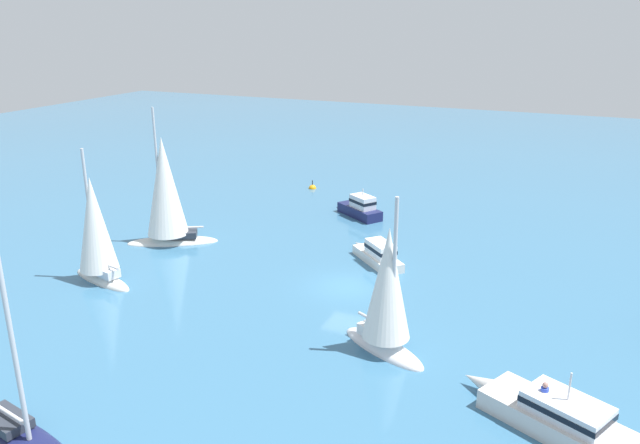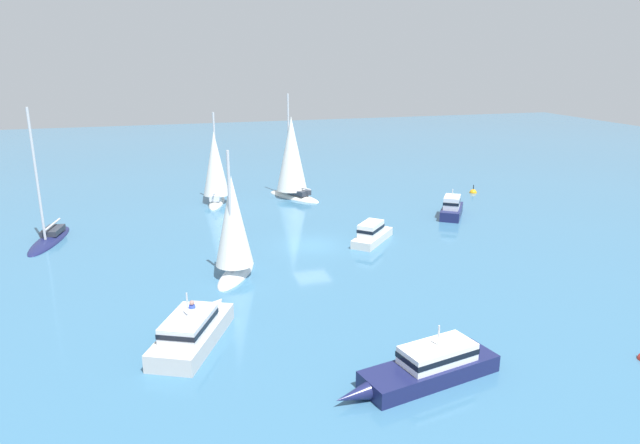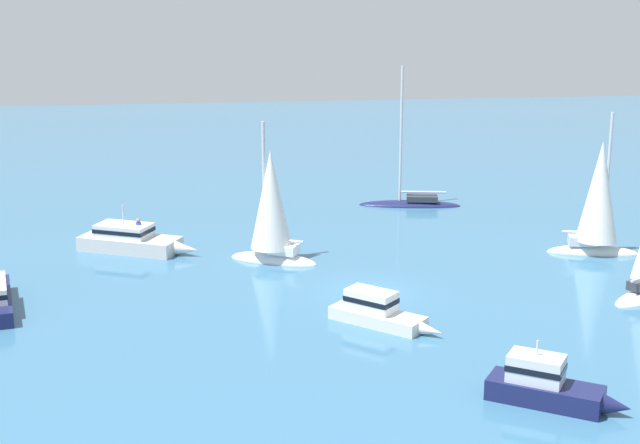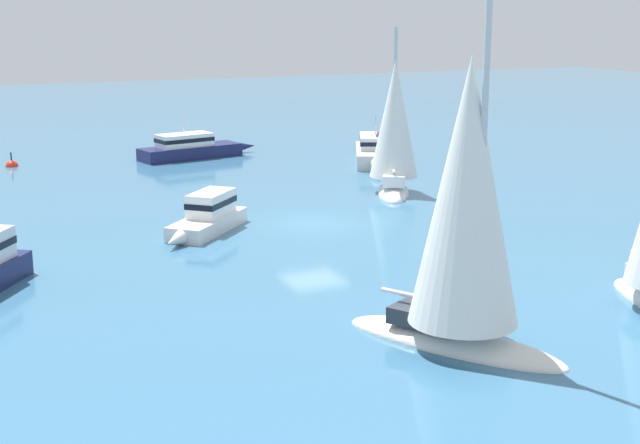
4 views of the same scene
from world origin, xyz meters
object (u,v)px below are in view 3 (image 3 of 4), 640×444
object	(u,v)px
ketch_1	(411,202)
ketch_2	(598,203)
launch_1	(377,311)
ketch_3	(272,213)
cabin_cruiser	(547,385)
powerboat	(131,240)

from	to	relation	value
ketch_1	ketch_2	size ratio (longest dim) A/B	1.16
launch_1	ketch_1	size ratio (longest dim) A/B	0.47
launch_1	ketch_3	size ratio (longest dim) A/B	0.57
cabin_cruiser	ketch_1	bearing A→B (deg)	119.91
powerboat	ketch_3	distance (m)	8.99
powerboat	ketch_3	xyz separation A→B (m)	(8.11, -3.22, 2.16)
ketch_1	powerboat	distance (m)	21.20
powerboat	ketch_3	world-z (taller)	ketch_3
launch_1	ketch_3	distance (m)	11.71
launch_1	ketch_2	xyz separation A→B (m)	(14.99, 9.74, 2.43)
powerboat	ketch_1	bearing A→B (deg)	51.08
launch_1	cabin_cruiser	bearing A→B (deg)	-19.62
launch_1	powerboat	bearing A→B (deg)	174.09
ketch_2	ketch_3	bearing A→B (deg)	-168.54
cabin_cruiser	ketch_3	xyz separation A→B (m)	(-8.68, 19.94, 2.11)
cabin_cruiser	powerboat	size ratio (longest dim) A/B	0.69
ketch_1	launch_1	bearing A→B (deg)	84.32
cabin_cruiser	ketch_1	size ratio (longest dim) A/B	0.49
launch_1	powerboat	xyz separation A→B (m)	(-12.10, 14.01, 0.04)
launch_1	ketch_1	bearing A→B (deg)	116.30
ketch_2	ketch_3	world-z (taller)	ketch_2
launch_1	ketch_1	distance (m)	24.15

